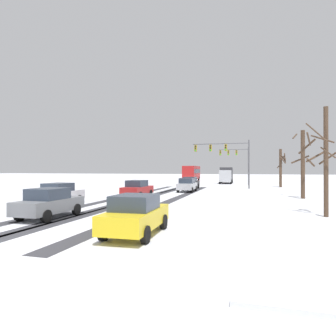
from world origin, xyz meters
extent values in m
plane|color=silver|center=(0.00, 0.00, 0.00)|extent=(300.00, 300.00, 0.00)
cube|color=#38383D|center=(2.44, 15.79, 0.00)|extent=(0.92, 34.74, 0.01)
cube|color=#38383D|center=(-0.37, 15.79, 0.00)|extent=(0.94, 34.74, 0.01)
cube|color=#38383D|center=(-0.93, 15.79, 0.00)|extent=(0.74, 34.74, 0.01)
cube|color=#38383D|center=(-2.75, 15.79, 0.00)|extent=(0.89, 34.74, 0.01)
cube|color=white|center=(10.30, 14.21, 0.06)|extent=(4.00, 34.74, 0.12)
cylinder|color=#56565B|center=(8.90, 29.58, 3.25)|extent=(0.18, 0.18, 6.50)
cylinder|color=#56565B|center=(5.18, 29.65, 6.10)|extent=(7.45, 0.25, 0.12)
cube|color=#B79319|center=(5.92, 29.63, 5.55)|extent=(0.32, 0.25, 0.90)
sphere|color=black|center=(5.92, 29.47, 5.85)|extent=(0.20, 0.20, 0.20)
sphere|color=black|center=(5.92, 29.47, 5.55)|extent=(0.20, 0.20, 0.20)
sphere|color=green|center=(5.92, 29.47, 5.25)|extent=(0.20, 0.20, 0.20)
cube|color=#B79319|center=(3.87, 29.67, 5.55)|extent=(0.32, 0.25, 0.90)
sphere|color=black|center=(3.87, 29.51, 5.85)|extent=(0.20, 0.20, 0.20)
sphere|color=black|center=(3.87, 29.51, 5.55)|extent=(0.20, 0.20, 0.20)
sphere|color=green|center=(3.87, 29.51, 5.25)|extent=(0.20, 0.20, 0.20)
cube|color=#B79319|center=(1.83, 29.70, 5.55)|extent=(0.32, 0.25, 0.90)
sphere|color=black|center=(1.82, 29.54, 5.85)|extent=(0.20, 0.20, 0.20)
sphere|color=black|center=(1.82, 29.54, 5.55)|extent=(0.20, 0.20, 0.20)
sphere|color=green|center=(1.82, 29.54, 5.25)|extent=(0.20, 0.20, 0.20)
cylinder|color=#56565B|center=(8.90, 41.58, 3.25)|extent=(0.18, 0.18, 6.50)
cylinder|color=#56565B|center=(6.40, 41.44, 6.10)|extent=(5.00, 0.41, 0.12)
cube|color=#B79319|center=(6.90, 41.47, 5.55)|extent=(0.33, 0.26, 0.90)
sphere|color=black|center=(6.91, 41.31, 5.85)|extent=(0.20, 0.20, 0.20)
sphere|color=black|center=(6.91, 41.31, 5.55)|extent=(0.20, 0.20, 0.20)
sphere|color=green|center=(6.91, 41.31, 5.25)|extent=(0.20, 0.20, 0.20)
cube|color=#B79319|center=(5.53, 41.39, 5.55)|extent=(0.33, 0.26, 0.90)
sphere|color=black|center=(5.54, 41.23, 5.85)|extent=(0.20, 0.20, 0.20)
sphere|color=black|center=(5.54, 41.23, 5.55)|extent=(0.20, 0.20, 0.20)
sphere|color=green|center=(5.54, 41.23, 5.25)|extent=(0.20, 0.20, 0.20)
cube|color=#B79319|center=(4.15, 41.31, 5.55)|extent=(0.33, 0.26, 0.90)
sphere|color=black|center=(4.16, 41.15, 5.85)|extent=(0.20, 0.20, 0.20)
sphere|color=black|center=(4.16, 41.15, 5.55)|extent=(0.20, 0.20, 0.20)
sphere|color=green|center=(4.16, 41.15, 5.25)|extent=(0.20, 0.20, 0.20)
cube|color=black|center=(1.26, 28.93, 0.67)|extent=(1.81, 4.14, 0.70)
cube|color=#2D3847|center=(1.26, 28.78, 1.32)|extent=(1.61, 1.94, 0.60)
cylinder|color=black|center=(0.49, 30.22, 0.32)|extent=(0.24, 0.65, 0.64)
cylinder|color=black|center=(2.10, 30.18, 0.32)|extent=(0.24, 0.65, 0.64)
cylinder|color=black|center=(0.42, 27.68, 0.32)|extent=(0.24, 0.65, 0.64)
cylinder|color=black|center=(2.04, 27.64, 0.32)|extent=(0.24, 0.65, 0.64)
cube|color=#B7BABF|center=(1.84, 23.91, 0.67)|extent=(1.71, 4.10, 0.70)
cube|color=#2D3847|center=(1.84, 23.76, 1.32)|extent=(1.56, 1.90, 0.60)
cylinder|color=black|center=(1.03, 25.18, 0.32)|extent=(0.22, 0.64, 0.64)
cylinder|color=black|center=(2.65, 25.18, 0.32)|extent=(0.22, 0.64, 0.64)
cylinder|color=black|center=(1.04, 22.64, 0.32)|extent=(0.22, 0.64, 0.64)
cylinder|color=black|center=(2.65, 22.64, 0.32)|extent=(0.22, 0.64, 0.64)
cube|color=red|center=(-1.36, 16.23, 0.67)|extent=(1.86, 4.16, 0.70)
cube|color=#2D3847|center=(-1.37, 16.08, 1.32)|extent=(1.63, 1.96, 0.60)
cylinder|color=black|center=(-2.12, 17.53, 0.32)|extent=(0.24, 0.65, 0.64)
cylinder|color=black|center=(-0.50, 17.47, 0.32)|extent=(0.24, 0.65, 0.64)
cylinder|color=black|center=(-2.22, 14.99, 0.32)|extent=(0.24, 0.65, 0.64)
cylinder|color=black|center=(-0.60, 14.93, 0.32)|extent=(0.24, 0.65, 0.64)
cube|color=silver|center=(-4.90, 9.43, 0.67)|extent=(1.84, 4.15, 0.70)
cube|color=#2D3847|center=(-4.90, 9.28, 1.32)|extent=(1.62, 1.95, 0.60)
cylinder|color=black|center=(-5.66, 10.73, 0.32)|extent=(0.24, 0.65, 0.64)
cylinder|color=black|center=(-4.05, 10.67, 0.32)|extent=(0.24, 0.65, 0.64)
cylinder|color=black|center=(-5.75, 8.19, 0.32)|extent=(0.24, 0.65, 0.64)
cylinder|color=black|center=(-4.13, 8.13, 0.32)|extent=(0.24, 0.65, 0.64)
cube|color=slate|center=(-1.76, 4.42, 0.67)|extent=(1.72, 4.11, 0.70)
cube|color=#2D3847|center=(-1.76, 4.27, 1.32)|extent=(1.57, 1.91, 0.60)
cylinder|color=black|center=(-2.56, 5.69, 0.32)|extent=(0.22, 0.64, 0.64)
cylinder|color=black|center=(-0.94, 5.69, 0.32)|extent=(0.22, 0.64, 0.64)
cylinder|color=black|center=(-2.57, 3.15, 0.32)|extent=(0.22, 0.64, 0.64)
cylinder|color=black|center=(-0.95, 3.14, 0.32)|extent=(0.22, 0.64, 0.64)
cube|color=yellow|center=(4.30, 2.00, 0.67)|extent=(1.84, 4.15, 0.70)
cube|color=#2D3847|center=(4.30, 1.85, 1.32)|extent=(1.62, 1.95, 0.60)
cylinder|color=black|center=(3.45, 3.24, 0.32)|extent=(0.24, 0.65, 0.64)
cylinder|color=black|center=(5.06, 3.30, 0.32)|extent=(0.24, 0.65, 0.64)
cylinder|color=black|center=(3.53, 0.70, 0.32)|extent=(0.24, 0.65, 0.64)
cylinder|color=black|center=(5.15, 0.76, 0.32)|extent=(0.24, 0.65, 0.64)
cube|color=#B21E1E|center=(-3.31, 53.70, 1.93)|extent=(2.98, 11.10, 2.90)
cube|color=#283342|center=(-3.31, 53.70, 2.28)|extent=(2.98, 10.22, 0.90)
cylinder|color=black|center=(-1.95, 49.90, 0.48)|extent=(0.34, 0.97, 0.96)
cylinder|color=black|center=(-4.33, 49.80, 0.48)|extent=(0.34, 0.97, 0.96)
cylinder|color=black|center=(-2.26, 57.05, 0.48)|extent=(0.34, 0.97, 0.96)
cylinder|color=black|center=(-4.64, 56.94, 0.48)|extent=(0.34, 0.97, 0.96)
cube|color=#B7BABF|center=(4.89, 42.96, 1.47)|extent=(2.13, 2.23, 2.10)
cube|color=#333338|center=(4.84, 46.66, 1.72)|extent=(2.27, 5.23, 2.60)
cylinder|color=black|center=(5.90, 43.41, 0.42)|extent=(0.29, 0.84, 0.84)
cylinder|color=black|center=(3.87, 43.39, 0.42)|extent=(0.29, 0.84, 0.84)
cylinder|color=black|center=(5.84, 48.10, 0.42)|extent=(0.29, 0.84, 0.84)
cylinder|color=black|center=(3.81, 48.08, 0.42)|extent=(0.29, 0.84, 0.84)
cylinder|color=#4C3828|center=(12.87, 8.78, 3.07)|extent=(0.24, 0.24, 6.14)
cylinder|color=#4C3828|center=(13.04, 9.17, 3.26)|extent=(0.88, 0.47, 0.71)
cylinder|color=#4C3828|center=(12.88, 8.41, 3.56)|extent=(0.78, 0.10, 0.64)
cylinder|color=#4C3828|center=(12.29, 8.38, 4.69)|extent=(0.88, 1.23, 1.22)
cylinder|color=#4C3828|center=(12.46, 9.33, 3.38)|extent=(1.20, 0.92, 0.69)
cylinder|color=#4C3828|center=(12.57, 8.28, 4.29)|extent=(1.07, 0.68, 0.55)
cylinder|color=#4C3828|center=(13.52, 19.21, 3.10)|extent=(0.36, 0.36, 6.20)
cylinder|color=#4C3828|center=(13.97, 19.00, 5.37)|extent=(0.59, 1.05, 1.15)
cylinder|color=#4C3828|center=(14.10, 18.81, 3.25)|extent=(0.96, 1.29, 0.75)
cylinder|color=#4C3828|center=(12.90, 19.46, 5.70)|extent=(0.65, 1.34, 0.63)
cylinder|color=#4C3828|center=(13.42, 19.97, 3.57)|extent=(1.61, 0.36, 0.80)
cylinder|color=#4C3828|center=(13.98, 19.82, 4.76)|extent=(1.42, 1.11, 1.37)
cylinder|color=#4C3828|center=(13.45, 36.06, 2.83)|extent=(0.39, 0.39, 5.66)
cylinder|color=#4C3828|center=(14.01, 35.96, 4.67)|extent=(0.37, 1.22, 0.73)
cylinder|color=#4C3828|center=(13.74, 36.33, 4.34)|extent=(0.73, 0.77, 0.79)
cylinder|color=#4C3828|center=(13.68, 35.61, 4.07)|extent=(1.09, 0.69, 1.16)
cylinder|color=#4C3828|center=(13.72, 35.72, 4.41)|extent=(0.90, 0.79, 0.94)
cylinder|color=#4C3828|center=(13.36, 36.42, 3.24)|extent=(0.86, 0.32, 0.88)
cylinder|color=#4C3828|center=(14.07, 35.97, 3.94)|extent=(0.37, 1.37, 0.86)
camera|label=1|loc=(8.62, -8.66, 2.64)|focal=30.13mm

